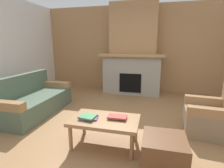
% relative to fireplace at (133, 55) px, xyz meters
% --- Properties ---
extents(ground, '(9.00, 9.00, 0.00)m').
position_rel_fireplace_xyz_m(ground, '(0.00, -2.62, -1.16)').
color(ground, olive).
extents(wall_back_wood_panel, '(6.00, 0.12, 2.70)m').
position_rel_fireplace_xyz_m(wall_back_wood_panel, '(0.00, 0.38, 0.19)').
color(wall_back_wood_panel, '#A87A4C').
rests_on(wall_back_wood_panel, ground).
extents(fireplace, '(1.90, 0.82, 2.70)m').
position_rel_fireplace_xyz_m(fireplace, '(0.00, 0.00, 0.00)').
color(fireplace, gray).
rests_on(fireplace, ground).
extents(couch, '(0.86, 1.81, 0.85)m').
position_rel_fireplace_xyz_m(couch, '(-1.90, -2.24, -0.88)').
color(couch, '#4C604C').
rests_on(couch, ground).
extents(armchair, '(0.83, 0.83, 0.85)m').
position_rel_fireplace_xyz_m(armchair, '(1.66, -2.27, -0.87)').
color(armchair, '#847056').
rests_on(armchair, ground).
extents(coffee_table, '(1.00, 0.60, 0.43)m').
position_rel_fireplace_xyz_m(coffee_table, '(-0.00, -3.06, -0.79)').
color(coffee_table, '#997047').
rests_on(coffee_table, ground).
extents(ottoman, '(0.52, 0.52, 0.40)m').
position_rel_fireplace_xyz_m(ottoman, '(0.84, -3.34, -0.96)').
color(ottoman, brown).
rests_on(ottoman, ground).
extents(book_stack_near_edge, '(0.28, 0.23, 0.05)m').
position_rel_fireplace_xyz_m(book_stack_near_edge, '(-0.23, -3.12, -0.71)').
color(book_stack_near_edge, '#7A3D84').
rests_on(book_stack_near_edge, coffee_table).
extents(book_stack_center, '(0.29, 0.23, 0.04)m').
position_rel_fireplace_xyz_m(book_stack_center, '(0.17, -3.00, -0.71)').
color(book_stack_center, '#3D7F4C').
rests_on(book_stack_center, coffee_table).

